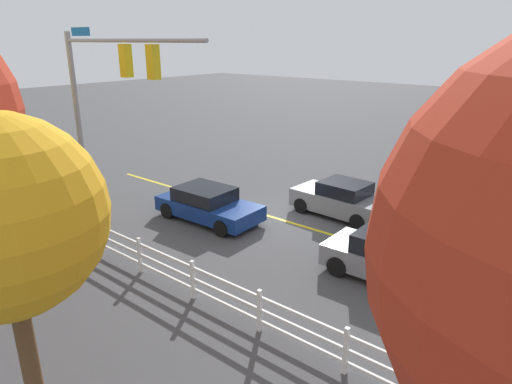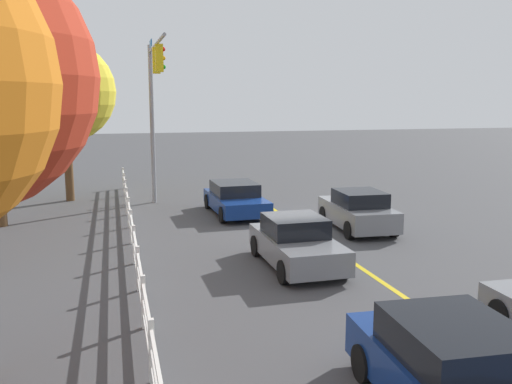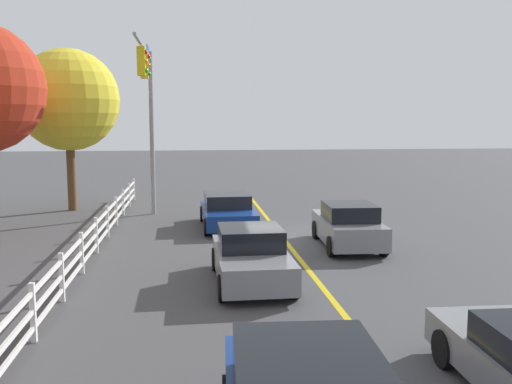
% 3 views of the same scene
% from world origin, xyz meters
% --- Properties ---
extents(ground_plane, '(120.00, 120.00, 0.00)m').
position_xyz_m(ground_plane, '(0.00, 0.00, 0.00)').
color(ground_plane, '#444447').
extents(lane_center_stripe, '(28.00, 0.16, 0.01)m').
position_xyz_m(lane_center_stripe, '(-4.00, 0.00, 0.00)').
color(lane_center_stripe, gold).
rests_on(lane_center_stripe, ground_plane).
extents(signal_assembly, '(6.99, 0.38, 7.26)m').
position_xyz_m(signal_assembly, '(3.58, 4.90, 5.09)').
color(signal_assembly, gray).
rests_on(signal_assembly, ground_plane).
extents(car_2, '(3.99, 1.91, 1.43)m').
position_xyz_m(car_2, '(-5.58, 1.73, 0.68)').
color(car_2, slate).
rests_on(car_2, ground_plane).
extents(car_3, '(3.98, 2.00, 1.47)m').
position_xyz_m(car_3, '(-1.88, -1.91, 0.71)').
color(car_3, slate).
rests_on(car_3, ground_plane).
extents(car_4, '(4.36, 2.09, 1.33)m').
position_xyz_m(car_4, '(2.00, 1.83, 0.65)').
color(car_4, navy).
rests_on(car_4, ground_plane).
extents(white_rail_fence, '(26.10, 0.10, 1.15)m').
position_xyz_m(white_rail_fence, '(-3.00, 6.22, 0.60)').
color(white_rail_fence, white).
rests_on(white_rail_fence, ground_plane).
extents(tree_2, '(3.29, 3.29, 5.89)m').
position_xyz_m(tree_2, '(-2.92, 11.08, 4.23)').
color(tree_2, brown).
rests_on(tree_2, ground_plane).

